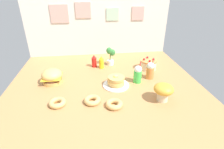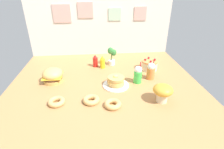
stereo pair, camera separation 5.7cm
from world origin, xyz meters
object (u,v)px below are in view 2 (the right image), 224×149
Objects in this scene: ketchup_bottle at (95,61)px; orange_float_cup at (151,71)px; mustard_bottle at (102,62)px; potted_plant at (112,55)px; cream_soda_cup at (138,74)px; burger at (53,75)px; layer_cake at (149,65)px; donut_chocolate at (91,100)px; donut_pink_glaze at (56,102)px; donut_vanilla at (113,104)px; pancake_stack at (116,82)px; mushroom_stool at (163,91)px.

ketchup_bottle is 0.67× the size of orange_float_cup.
ketchup_bottle and mustard_bottle have the same top height.
cream_soda_cup is at bearing -64.49° from potted_plant.
layer_cake is at bearing 9.86° from burger.
donut_chocolate is at bearing -139.19° from layer_cake.
donut_pink_glaze is at bearing -125.09° from potted_plant.
potted_plant is at bearing 72.16° from donut_chocolate.
ketchup_bottle reaches higher than donut_chocolate.
ketchup_bottle is 1.00× the size of mustard_bottle.
cream_soda_cup is at bearing -125.68° from layer_cake.
cream_soda_cup is 1.61× the size of donut_vanilla.
potted_plant reaches higher than donut_chocolate.
ketchup_bottle is (-0.72, 0.17, 0.01)m from layer_cake.
layer_cake is 0.26m from orange_float_cup.
burger is 0.78× the size of pancake_stack.
potted_plant reaches higher than layer_cake.
donut_pink_glaze and donut_vanilla have the same top height.
mushroom_stool reaches higher than ketchup_bottle.
donut_chocolate is (-0.53, -0.34, -0.08)m from cream_soda_cup.
potted_plant is at bearing 54.91° from donut_pink_glaze.
donut_chocolate is (-0.15, -0.78, -0.05)m from mustard_bottle.
donut_chocolate is (0.45, -0.45, -0.05)m from burger.
orange_float_cup is at bearing -32.94° from mustard_bottle.
layer_cake reaches higher than donut_vanilla.
potted_plant is (-0.25, 0.53, 0.04)m from cream_soda_cup.
mustard_bottle is 1.08× the size of donut_vanilla.
donut_vanilla is (-0.51, -0.50, -0.08)m from orange_float_cup.
cream_soda_cup is (0.48, -0.49, 0.02)m from ketchup_bottle.
donut_pink_glaze is 0.54m from donut_vanilla.
cream_soda_cup is at bearing 32.31° from donut_chocolate.
layer_cake is at bearing 54.32° from cream_soda_cup.
donut_pink_glaze is 1.02m from mushroom_stool.
orange_float_cup is (0.43, 0.13, 0.05)m from pancake_stack.
mustard_bottle is at bearing 169.67° from layer_cake.
burger reaches higher than layer_cake.
potted_plant is (0.28, 0.87, 0.12)m from donut_chocolate.
potted_plant is (0.01, 0.58, 0.09)m from pancake_stack.
orange_float_cup is 0.63m from potted_plant.
donut_pink_glaze is 0.33m from donut_chocolate.
donut_vanilla is 0.85× the size of mushroom_stool.
potted_plant is (0.61, 0.87, 0.12)m from donut_pink_glaze.
cream_soda_cup reaches higher than ketchup_bottle.
cream_soda_cup reaches higher than burger.
ketchup_bottle reaches higher than pancake_stack.
donut_pink_glaze is 1.00× the size of donut_vanilla.
mustard_bottle is at bearing 131.44° from cream_soda_cup.
cream_soda_cup is 0.93m from donut_pink_glaze.
layer_cake is 1.25× the size of ketchup_bottle.
mustard_bottle is 0.67× the size of orange_float_cup.
donut_chocolate is at bearing -149.80° from orange_float_cup.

